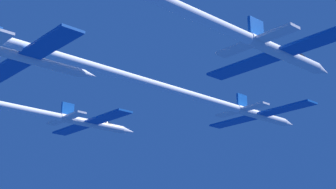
% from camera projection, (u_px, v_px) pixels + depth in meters
% --- Properties ---
extents(jet_lead, '(19.21, 63.65, 3.18)m').
position_uv_depth(jet_lead, '(176.00, 91.00, 66.38)').
color(jet_lead, silver).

